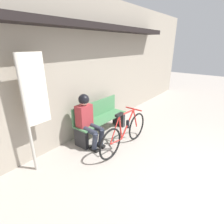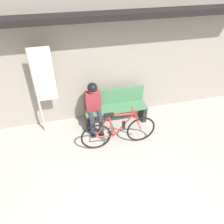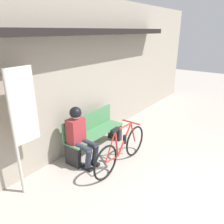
# 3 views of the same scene
# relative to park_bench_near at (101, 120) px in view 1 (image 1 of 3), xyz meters

# --- Properties ---
(ground_plane) EXTENTS (24.00, 24.00, 0.00)m
(ground_plane) POSITION_rel_park_bench_near_xyz_m (-0.38, -2.63, -0.39)
(ground_plane) COLOR #ADA399
(storefront_wall) EXTENTS (12.00, 0.56, 3.20)m
(storefront_wall) POSITION_rel_park_bench_near_xyz_m (-0.38, 0.41, 1.27)
(storefront_wall) COLOR #9E9384
(storefront_wall) RESTS_ON ground_plane
(park_bench_near) EXTENTS (1.50, 0.42, 0.85)m
(park_bench_near) POSITION_rel_park_bench_near_xyz_m (0.00, 0.00, 0.00)
(park_bench_near) COLOR #477F51
(park_bench_near) RESTS_ON ground_plane
(bicycle) EXTENTS (1.66, 0.40, 0.88)m
(bicycle) POSITION_rel_park_bench_near_xyz_m (-0.13, -0.82, -0.03)
(bicycle) COLOR black
(bicycle) RESTS_ON ground_plane
(person_seated) EXTENTS (0.34, 0.59, 1.18)m
(person_seated) POSITION_rel_park_bench_near_xyz_m (-0.54, -0.10, 0.29)
(person_seated) COLOR #2D3342
(person_seated) RESTS_ON ground_plane
(banner_pole) EXTENTS (0.45, 0.05, 2.04)m
(banner_pole) POSITION_rel_park_bench_near_xyz_m (-1.59, 0.05, 0.90)
(banner_pole) COLOR #B7B2A8
(banner_pole) RESTS_ON ground_plane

